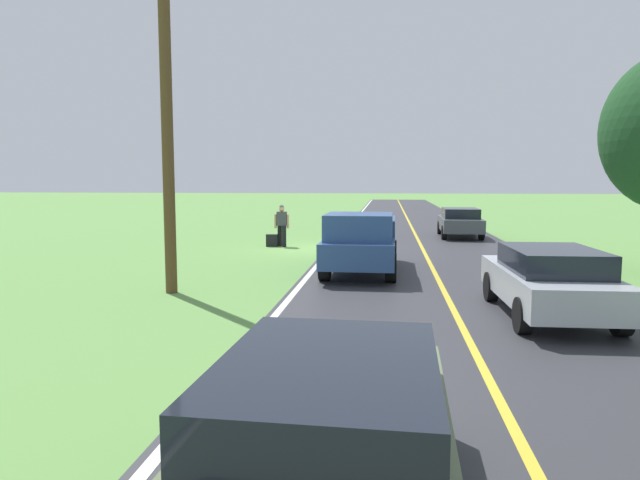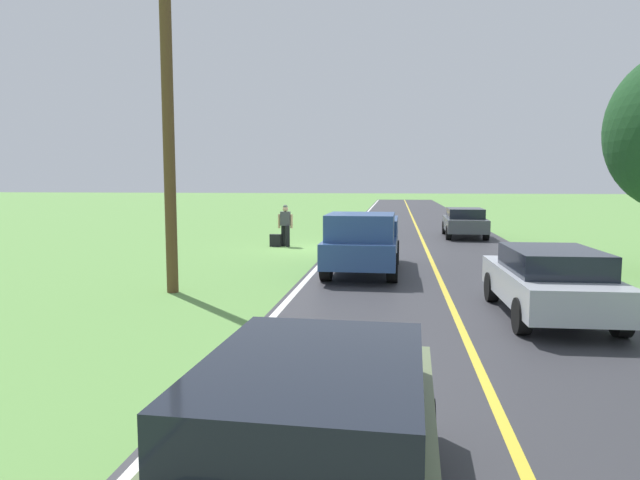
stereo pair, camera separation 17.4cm
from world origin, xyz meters
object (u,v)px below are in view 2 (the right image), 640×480
Objects in this scene: sedan_ahead_same_lane at (310,450)px; utility_pole_roadside at (168,109)px; sedan_mid_oncoming at (550,280)px; pickup_truck_passing at (363,241)px; suitcase_carried at (275,240)px; sedan_near_oncoming at (465,222)px; hitchhiker_walking at (286,223)px.

sedan_ahead_same_lane is 11.01m from utility_pole_roadside.
utility_pole_roadside is at bearing -9.79° from sedan_mid_oncoming.
pickup_truck_passing is 6.41m from sedan_mid_oncoming.
suitcase_carried is 0.12× the size of sedan_ahead_same_lane.
suitcase_carried is 0.09× the size of pickup_truck_passing.
utility_pole_roadside reaches higher than pickup_truck_passing.
sedan_mid_oncoming is 0.50× the size of utility_pole_roadside.
sedan_ahead_same_lane is 1.00× the size of sedan_mid_oncoming.
pickup_truck_passing is (-4.01, 6.33, 0.71)m from suitcase_carried.
sedan_mid_oncoming is at bearing 128.93° from pickup_truck_passing.
sedan_near_oncoming is 17.70m from utility_pole_roadside.
pickup_truck_passing reaches higher than sedan_ahead_same_lane.
hitchhiker_walking reaches higher than sedan_mid_oncoming.
utility_pole_roadside is at bearing 84.90° from hitchhiker_walking.
pickup_truck_passing reaches higher than hitchhiker_walking.
sedan_near_oncoming is (-3.94, -24.11, 0.00)m from sedan_ahead_same_lane.
sedan_ahead_same_lane is (-4.35, 19.03, 0.50)m from suitcase_carried.
utility_pole_roadside is (4.82, -9.18, 3.70)m from sedan_ahead_same_lane.
pickup_truck_passing reaches higher than suitcase_carried.
sedan_near_oncoming is at bearing -99.28° from sedan_ahead_same_lane.
sedan_near_oncoming is 0.50× the size of utility_pole_roadside.
suitcase_carried is at bearing -57.66° from pickup_truck_passing.
utility_pole_roadside is (0.47, 9.85, 4.19)m from suitcase_carried.
hitchhiker_walking is at bearing 32.36° from sedan_near_oncoming.
hitchhiker_walking is 0.39× the size of sedan_ahead_same_lane.
pickup_truck_passing is 12.19m from sedan_near_oncoming.
pickup_truck_passing is at bearing -88.47° from sedan_ahead_same_lane.
suitcase_carried is at bearing 31.53° from sedan_near_oncoming.
pickup_truck_passing is 1.22× the size of sedan_ahead_same_lane.
hitchhiker_walking reaches higher than suitcase_carried.
hitchhiker_walking is 9.32m from sedan_near_oncoming.
suitcase_carried is 0.12× the size of sedan_near_oncoming.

